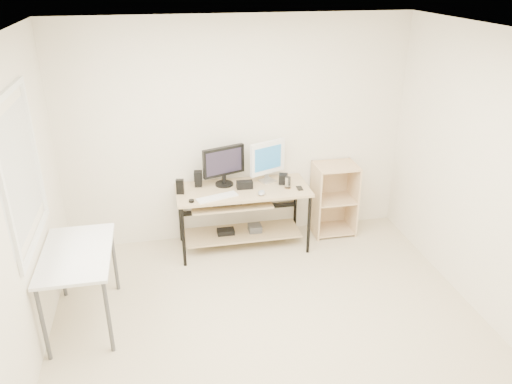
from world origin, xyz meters
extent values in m
cube|color=beige|center=(0.00, 0.00, -0.01)|extent=(4.00, 4.00, 0.01)
cube|color=white|center=(0.00, 0.00, 2.60)|extent=(4.00, 4.00, 0.01)
cube|color=white|center=(0.00, 2.00, 1.30)|extent=(4.00, 0.01, 2.60)
cube|color=white|center=(-2.00, 0.00, 1.30)|extent=(0.01, 4.00, 2.60)
cube|color=white|center=(2.00, 0.00, 1.30)|extent=(0.01, 4.00, 2.60)
cube|color=white|center=(-1.98, 0.60, 1.55)|extent=(0.01, 1.00, 1.20)
cube|color=tan|center=(0.00, 1.66, 0.73)|extent=(1.50, 0.65, 0.03)
cube|color=tan|center=(-0.15, 1.60, 0.62)|extent=(0.90, 0.49, 0.02)
cube|color=tan|center=(0.00, 1.71, 0.15)|extent=(1.35, 0.46, 0.02)
cube|color=black|center=(-0.20, 1.60, 0.64)|extent=(0.33, 0.22, 0.01)
cylinder|color=black|center=(0.05, 1.55, 0.64)|extent=(0.14, 0.01, 0.01)
cube|color=#434346|center=(0.15, 1.71, 0.20)|extent=(0.15, 0.15, 0.08)
cube|color=black|center=(-0.20, 1.71, 0.19)|extent=(0.20, 0.12, 0.06)
cylinder|color=black|center=(-0.71, 1.37, 0.36)|extent=(0.04, 0.04, 0.72)
cylinder|color=black|center=(-0.71, 1.94, 0.36)|extent=(0.04, 0.04, 0.72)
cylinder|color=black|center=(0.71, 1.37, 0.36)|extent=(0.04, 0.04, 0.72)
cylinder|color=black|center=(0.71, 1.94, 0.36)|extent=(0.04, 0.04, 0.72)
cube|color=white|center=(-1.68, 0.60, 0.73)|extent=(0.60, 1.00, 0.03)
cylinder|color=#434346|center=(-1.94, 0.14, 0.36)|extent=(0.04, 0.04, 0.72)
cylinder|color=#434346|center=(-1.94, 1.06, 0.36)|extent=(0.04, 0.04, 0.72)
cylinder|color=#434346|center=(-1.42, 0.14, 0.36)|extent=(0.04, 0.04, 0.72)
cylinder|color=#434346|center=(-1.42, 1.06, 0.36)|extent=(0.04, 0.04, 0.72)
cube|color=#DBB889|center=(0.91, 1.78, 0.45)|extent=(0.02, 0.40, 0.90)
cube|color=#DBB889|center=(1.39, 1.78, 0.45)|extent=(0.02, 0.40, 0.90)
cube|color=#DBB889|center=(1.15, 1.97, 0.45)|extent=(0.50, 0.02, 0.90)
cube|color=#DBB889|center=(1.15, 1.78, 0.04)|extent=(0.46, 0.38, 0.02)
cube|color=#DBB889|center=(1.15, 1.78, 0.45)|extent=(0.46, 0.38, 0.02)
cube|color=#DBB889|center=(1.15, 1.78, 0.88)|extent=(0.46, 0.38, 0.02)
cylinder|color=black|center=(-0.19, 1.80, 0.76)|extent=(0.21, 0.21, 0.02)
cylinder|color=black|center=(-0.19, 1.80, 0.82)|extent=(0.05, 0.05, 0.10)
cube|color=black|center=(-0.19, 1.80, 1.04)|extent=(0.49, 0.21, 0.33)
cube|color=black|center=(-0.19, 1.77, 1.04)|extent=(0.40, 0.15, 0.27)
cube|color=silver|center=(0.32, 1.81, 0.76)|extent=(0.16, 0.15, 0.01)
cylinder|color=silver|center=(0.32, 1.81, 0.81)|extent=(0.04, 0.04, 0.09)
cube|color=white|center=(0.32, 1.81, 1.05)|extent=(0.44, 0.22, 0.38)
cube|color=#226193|center=(0.32, 1.78, 1.05)|extent=(0.36, 0.16, 0.31)
cube|color=white|center=(-0.31, 1.47, 0.76)|extent=(0.47, 0.25, 0.02)
ellipsoid|color=#B3B3B8|center=(0.18, 1.46, 0.77)|extent=(0.12, 0.14, 0.04)
cube|color=black|center=(0.02, 1.66, 0.80)|extent=(0.18, 0.09, 0.09)
cube|color=black|center=(-0.48, 1.83, 0.79)|extent=(0.09, 0.09, 0.07)
cube|color=black|center=(-0.48, 1.83, 0.88)|extent=(0.10, 0.10, 0.11)
cube|color=black|center=(0.48, 1.70, 0.81)|extent=(0.12, 0.12, 0.12)
cube|color=black|center=(-0.70, 1.66, 0.83)|extent=(0.09, 0.07, 0.17)
cylinder|color=black|center=(-0.60, 1.42, 0.76)|extent=(0.08, 0.08, 0.03)
cube|color=black|center=(0.63, 1.53, 0.75)|extent=(0.07, 0.12, 0.01)
cylinder|color=#9F7447|center=(0.50, 1.57, 0.75)|extent=(0.10, 0.10, 0.01)
cylinder|color=white|center=(0.50, 1.57, 0.82)|extent=(0.08, 0.08, 0.13)
camera|label=1|loc=(-0.87, -3.41, 3.06)|focal=35.00mm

